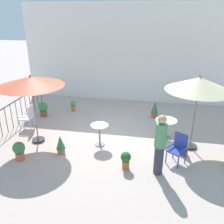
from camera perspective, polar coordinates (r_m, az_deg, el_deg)
The scene contains 17 objects.
ground_plane at distance 9.07m, azimuth -0.41°, elevation -5.32°, with size 60.00×60.00×0.00m, color #BAA69C.
villa_facade at distance 12.19m, azimuth 3.31°, elevation 13.70°, with size 10.38×0.30×4.74m, color white.
terrace_railing at distance 10.19m, azimuth -22.41°, elevation 0.35°, with size 0.03×5.08×1.01m.
patio_umbrella_0 at distance 8.22m, azimuth -18.81°, elevation 6.78°, with size 2.17×2.17×2.41m.
patio_umbrella_1 at distance 7.82m, azimuth 20.00°, elevation 6.17°, with size 2.05×2.05×2.50m.
cafe_table_0 at distance 8.80m, azimuth 12.72°, elevation -3.13°, with size 0.77×0.77×0.72m.
cafe_table_1 at distance 8.14m, azimuth -2.97°, elevation -4.63°, with size 0.60×0.60×0.77m.
patio_chair_0 at distance 7.50m, azimuth 15.53°, elevation -8.07°, with size 0.62×0.62×0.94m.
patio_chair_1 at distance 9.87m, azimuth -19.28°, elevation -0.82°, with size 0.50×0.54×0.95m.
potted_plant_0 at distance 10.49m, azimuth 10.12°, elevation 0.67°, with size 0.30×0.30×0.74m.
potted_plant_1 at distance 7.97m, azimuth -21.28°, elevation -8.41°, with size 0.38×0.38×0.61m.
potted_plant_2 at distance 7.08m, azimuth 3.30°, elevation -11.19°, with size 0.30×0.30×0.54m.
potted_plant_3 at distance 11.23m, azimuth -9.24°, elevation 1.62°, with size 0.26×0.26×0.50m.
potted_plant_4 at distance 7.93m, azimuth -12.16°, elevation -7.52°, with size 0.30×0.30×0.63m.
potted_plant_5 at distance 8.00m, azimuth 16.82°, elevation -7.40°, with size 0.28×0.28×0.78m.
potted_plant_6 at distance 10.91m, azimuth -16.09°, elevation 0.83°, with size 0.42×0.42×0.65m.
standing_person at distance 6.68m, azimuth 11.35°, elevation -7.55°, with size 0.42×0.42×1.80m.
Camera 1 is at (1.53, -7.87, 4.24)m, focal length 38.38 mm.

